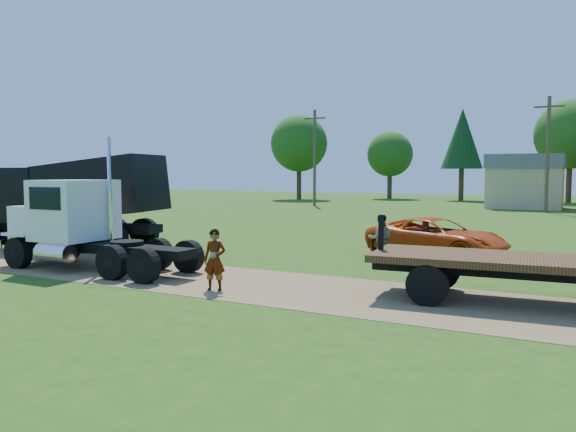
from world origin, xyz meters
The scene contains 11 objects.
ground centered at (0.00, 0.00, 0.00)m, with size 140.00×140.00×0.00m, color #274B10.
dirt_track centered at (0.00, 0.00, 0.01)m, with size 120.00×4.20×0.01m, color brown.
white_semi_tractor centered at (-5.75, -0.38, 1.45)m, with size 7.02×2.53×4.23m.
black_dump_truck centered at (-9.92, 2.91, 2.09)m, with size 8.96×4.32×3.80m.
orange_pickup centered at (3.99, 7.53, 0.71)m, with size 2.37×5.14×1.43m, color #C33E09.
flatbed_trailer centered at (7.96, 0.98, 0.86)m, with size 7.97×2.94×2.00m.
spectator_a centered at (0.30, -1.20, 0.82)m, with size 0.59×0.39×1.63m, color #999999.
spectator_b centered at (2.61, 5.24, 0.83)m, with size 0.81×0.63×1.67m, color #999999.
tan_shed centered at (4.00, 40.00, 2.42)m, with size 6.20×5.40×4.70m.
utility_poles centered at (6.00, 35.00, 4.71)m, with size 42.20×0.28×9.00m.
tree_row centered at (3.70, 50.30, 6.47)m, with size 57.31×13.33×10.68m.
Camera 1 is at (8.79, -13.07, 3.07)m, focal length 35.00 mm.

